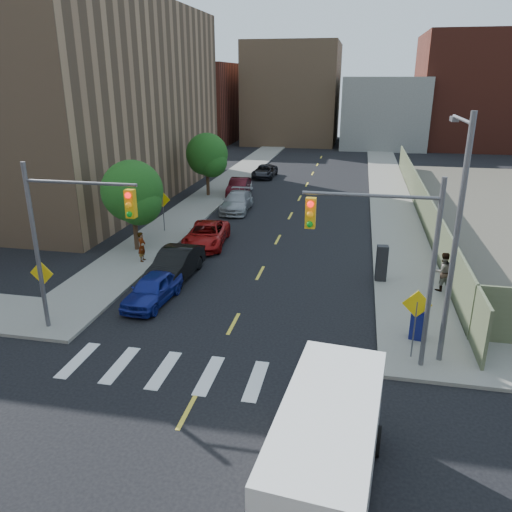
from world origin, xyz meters
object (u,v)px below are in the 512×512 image
at_px(pedestrian_west, 142,247).
at_px(parked_car_black, 176,264).
at_px(cargo_van, 328,444).
at_px(mailbox, 418,323).
at_px(parked_car_maroon, 239,187).
at_px(parked_car_red, 206,234).
at_px(parked_car_silver, 237,202).
at_px(parked_car_grey, 265,171).
at_px(payphone, 382,263).
at_px(parked_car_blue, 152,289).
at_px(parked_car_white, 241,186).
at_px(pedestrian_east, 443,272).

bearing_deg(pedestrian_west, parked_car_black, -127.71).
distance_m(cargo_van, mailbox, 8.89).
distance_m(parked_car_maroon, pedestrian_west, 18.08).
relative_size(parked_car_red, mailbox, 3.61).
xyz_separation_m(parked_car_red, parked_car_silver, (-0.13, 8.68, 0.03)).
relative_size(parked_car_grey, payphone, 2.50).
bearing_deg(payphone, parked_car_blue, -160.55).
distance_m(parked_car_white, cargo_van, 34.83).
bearing_deg(parked_car_red, payphone, -26.36).
height_order(parked_car_white, parked_car_grey, parked_car_white).
distance_m(parked_car_white, pedestrian_west, 18.88).
xyz_separation_m(parked_car_blue, parked_car_grey, (-0.56, 31.49, -0.04)).
height_order(parked_car_maroon, parked_car_grey, parked_car_maroon).
bearing_deg(parked_car_grey, pedestrian_east, -62.47).
relative_size(parked_car_white, payphone, 2.10).
bearing_deg(parked_car_red, cargo_van, -69.86).
relative_size(parked_car_blue, parked_car_maroon, 0.90).
xyz_separation_m(parked_car_grey, pedestrian_west, (-2.06, -26.66, 0.35)).
bearing_deg(pedestrian_west, parked_car_white, -8.39).
bearing_deg(parked_car_white, parked_car_silver, -80.78).
bearing_deg(parked_car_red, parked_car_silver, 85.58).
height_order(parked_car_maroon, cargo_van, cargo_van).
height_order(parked_car_red, parked_car_grey, parked_car_red).
bearing_deg(parked_car_white, cargo_van, -74.46).
relative_size(parked_car_grey, pedestrian_east, 2.39).
height_order(cargo_van, payphone, cargo_van).
distance_m(parked_car_blue, pedestrian_west, 5.50).
bearing_deg(pedestrian_east, parked_car_blue, -1.70).
distance_m(parked_car_black, parked_car_white, 20.59).
distance_m(parked_car_blue, parked_car_silver, 17.31).
distance_m(parked_car_silver, parked_car_grey, 14.19).
bearing_deg(parked_car_white, parked_car_grey, 83.41).
bearing_deg(pedestrian_west, mailbox, -117.71).
distance_m(parked_car_silver, parked_car_maroon, 5.67).
relative_size(pedestrian_west, pedestrian_east, 0.87).
distance_m(parked_car_blue, payphone, 11.47).
bearing_deg(parked_car_silver, pedestrian_east, -47.35).
height_order(parked_car_blue, parked_car_silver, parked_car_silver).
bearing_deg(parked_car_black, pedestrian_east, 5.37).
bearing_deg(pedestrian_west, parked_car_grey, -8.81).
relative_size(cargo_van, pedestrian_west, 3.59).
distance_m(parked_car_red, parked_car_white, 15.09).
bearing_deg(payphone, parked_car_black, -176.16).
bearing_deg(parked_car_black, pedestrian_west, 148.87).
bearing_deg(parked_car_red, pedestrian_east, -25.01).
bearing_deg(parked_car_white, mailbox, -63.66).
height_order(parked_car_white, payphone, payphone).
bearing_deg(payphone, cargo_van, -101.29).
bearing_deg(parked_car_blue, pedestrian_west, 123.02).
xyz_separation_m(pedestrian_west, pedestrian_east, (15.96, -0.98, 0.13)).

